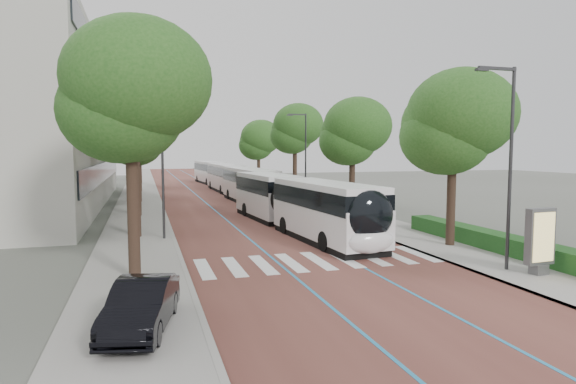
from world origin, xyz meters
name	(u,v)px	position (x,y,z in m)	size (l,w,h in m)	color
ground	(322,267)	(0.00, 0.00, 0.00)	(160.00, 160.00, 0.00)	#51544C
road	(205,190)	(0.00, 40.00, 0.01)	(11.00, 140.00, 0.02)	#572D27
sidewalk_left	(140,192)	(-7.50, 40.00, 0.06)	(4.00, 140.00, 0.12)	gray
sidewalk_right	(265,189)	(7.50, 40.00, 0.06)	(4.00, 140.00, 0.12)	gray
kerb_left	(157,191)	(-5.60, 40.00, 0.06)	(0.20, 140.00, 0.14)	gray
kerb_right	(250,189)	(5.60, 40.00, 0.06)	(0.20, 140.00, 0.14)	gray
zebra_crossing	(318,261)	(0.20, 1.00, 0.03)	(10.55, 3.60, 0.01)	silver
lane_line_left	(191,191)	(-1.60, 40.00, 0.02)	(0.12, 126.00, 0.01)	teal
lane_line_right	(218,190)	(1.60, 40.00, 0.02)	(0.12, 126.00, 0.01)	teal
hedge	(501,243)	(9.10, 0.00, 0.52)	(1.20, 14.00, 0.80)	#184417
streetlight_near	(507,152)	(6.62, -3.00, 4.82)	(1.82, 0.20, 8.00)	#2D2D2F
streetlight_far	(304,151)	(6.62, 22.00, 4.82)	(1.82, 0.20, 8.00)	#2D2D2F
lamp_post_left	(163,165)	(-6.10, 8.00, 4.12)	(0.14, 0.14, 8.00)	#2D2D2F
trees_left	(137,130)	(-7.50, 25.54, 6.63)	(6.16, 60.38, 9.43)	black
trees_right	(313,136)	(7.70, 22.48, 6.21)	(5.42, 47.38, 9.01)	black
lead_bus	(298,204)	(1.84, 8.95, 1.63)	(3.99, 18.54, 3.20)	black
bus_queued_0	(251,186)	(2.34, 24.45, 1.62)	(3.04, 12.49, 3.20)	silver
bus_queued_1	(226,178)	(2.30, 37.87, 1.62)	(2.80, 12.45, 3.20)	silver
bus_queued_2	(211,173)	(2.33, 51.84, 1.62)	(3.34, 12.54, 3.20)	silver
ad_panel	(540,240)	(7.44, -3.99, 1.47)	(1.25, 0.51, 2.56)	#59595B
parked_car	(142,305)	(-7.24, -5.58, 0.79)	(1.41, 4.05, 1.34)	black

